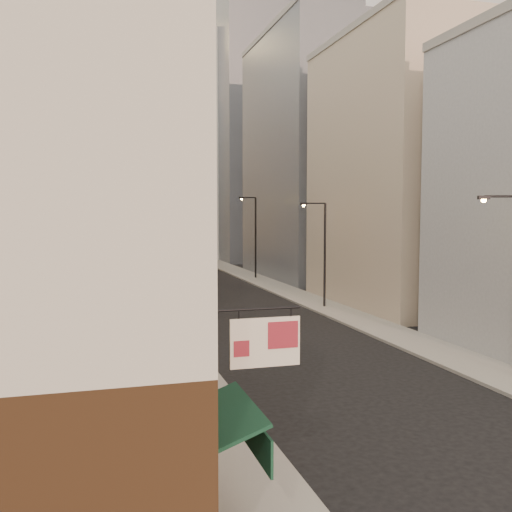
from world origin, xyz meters
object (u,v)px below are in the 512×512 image
(clock_tower, at_px, (145,152))
(white_tower, at_px, (225,138))
(streetlamp_mid, at_px, (322,248))
(streetlamp_far, at_px, (254,232))
(traffic_light_left, at_px, (143,254))

(clock_tower, height_order, white_tower, clock_tower)
(streetlamp_mid, bearing_deg, clock_tower, 93.49)
(streetlamp_mid, bearing_deg, streetlamp_far, 85.88)
(clock_tower, xyz_separation_m, traffic_light_left, (-5.05, -52.96, -14.02))
(clock_tower, xyz_separation_m, streetlamp_far, (7.48, -42.46, -12.64))
(streetlamp_far, height_order, traffic_light_left, streetlamp_far)
(white_tower, relative_size, streetlamp_mid, 5.33)
(streetlamp_mid, relative_size, traffic_light_left, 1.56)
(clock_tower, height_order, traffic_light_left, clock_tower)
(streetlamp_mid, height_order, streetlamp_far, streetlamp_far)
(white_tower, height_order, traffic_light_left, white_tower)
(clock_tower, bearing_deg, white_tower, -51.84)
(traffic_light_left, bearing_deg, white_tower, -94.81)
(white_tower, distance_m, traffic_light_left, 44.72)
(clock_tower, distance_m, white_tower, 17.83)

